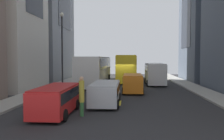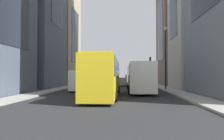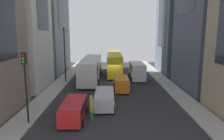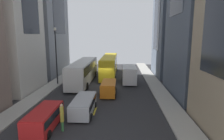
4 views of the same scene
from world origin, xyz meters
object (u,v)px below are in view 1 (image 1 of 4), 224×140
object	(u,v)px
car_orange_0	(133,82)
car_silver_2	(105,91)
delivery_van_white	(155,72)
car_red_1	(56,98)
pedestrian_waiting_curb	(82,95)
city_bus_white	(95,68)
streetcar_yellow	(126,66)

from	to	relation	value
car_orange_0	car_silver_2	world-z (taller)	car_orange_0
delivery_van_white	car_red_1	xyz separation A→B (m)	(-7.22, -15.24, -0.57)
delivery_van_white	pedestrian_waiting_curb	distance (m)	16.54
city_bus_white	car_orange_0	size ratio (longest dim) A/B	3.17
streetcar_yellow	car_silver_2	distance (m)	17.63
delivery_van_white	pedestrian_waiting_curb	xyz separation A→B (m)	(-5.72, -15.51, -0.33)
city_bus_white	car_red_1	world-z (taller)	city_bus_white
city_bus_white	streetcar_yellow	world-z (taller)	streetcar_yellow
city_bus_white	car_orange_0	bearing A→B (deg)	-54.96
streetcar_yellow	car_orange_0	xyz separation A→B (m)	(0.67, -11.85, -1.13)
city_bus_white	car_silver_2	world-z (taller)	city_bus_white
car_orange_0	delivery_van_white	bearing A→B (deg)	66.51
city_bus_white	delivery_van_white	size ratio (longest dim) A/B	2.47
streetcar_yellow	car_orange_0	size ratio (longest dim) A/B	3.25
car_silver_2	city_bus_white	bearing A→B (deg)	101.35
car_red_1	delivery_van_white	bearing A→B (deg)	64.65
delivery_van_white	pedestrian_waiting_curb	world-z (taller)	delivery_van_white
streetcar_yellow	car_silver_2	bearing A→B (deg)	-94.24
delivery_van_white	streetcar_yellow	bearing A→B (deg)	122.35
car_red_1	car_orange_0	bearing A→B (deg)	63.33
city_bus_white	pedestrian_waiting_curb	distance (m)	15.43
car_red_1	pedestrian_waiting_curb	world-z (taller)	pedestrian_waiting_curb
streetcar_yellow	car_orange_0	bearing A→B (deg)	-86.75
car_orange_0	streetcar_yellow	bearing A→B (deg)	93.25
car_red_1	streetcar_yellow	bearing A→B (deg)	79.68
delivery_van_white	car_silver_2	xyz separation A→B (m)	(-4.76, -12.09, -0.62)
streetcar_yellow	car_orange_0	distance (m)	11.93
delivery_van_white	pedestrian_waiting_curb	bearing A→B (deg)	-110.24
streetcar_yellow	car_silver_2	world-z (taller)	streetcar_yellow
streetcar_yellow	pedestrian_waiting_curb	distance (m)	21.11
city_bus_white	streetcar_yellow	size ratio (longest dim) A/B	0.97
city_bus_white	car_silver_2	distance (m)	12.21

